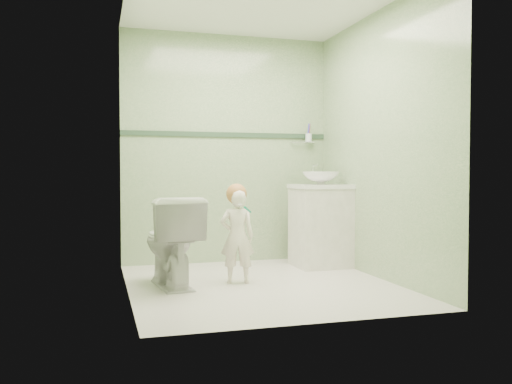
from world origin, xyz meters
name	(u,v)px	position (x,y,z in m)	size (l,w,h in m)	color
ground	(261,284)	(0.00, 0.00, 0.00)	(2.50, 2.50, 0.00)	silver
room_shell	(261,143)	(0.00, 0.00, 1.20)	(2.50, 2.54, 2.40)	#82A978
trim_stripe	(227,135)	(0.00, 1.24, 1.35)	(2.20, 0.02, 0.05)	#2D4732
vanity	(320,227)	(0.84, 0.70, 0.40)	(0.52, 0.50, 0.80)	beige
counter	(321,186)	(0.84, 0.70, 0.81)	(0.54, 0.52, 0.04)	white
basin	(321,178)	(0.84, 0.70, 0.89)	(0.37, 0.37, 0.13)	white
faucet	(314,170)	(0.84, 0.89, 0.97)	(0.03, 0.13, 0.18)	silver
cup_holder	(308,138)	(0.89, 1.18, 1.33)	(0.26, 0.07, 0.21)	silver
toilet	(171,241)	(-0.74, 0.14, 0.38)	(0.42, 0.74, 0.75)	white
toddler	(237,237)	(-0.18, 0.12, 0.40)	(0.29, 0.19, 0.80)	white
hair_cap	(236,194)	(-0.18, 0.14, 0.77)	(0.18, 0.18, 0.18)	#B2723A
teal_toothbrush	(247,209)	(-0.13, -0.02, 0.64)	(0.11, 0.14, 0.08)	#037F5B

